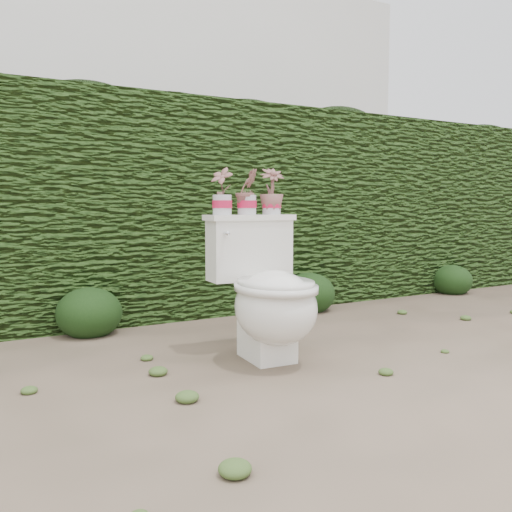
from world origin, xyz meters
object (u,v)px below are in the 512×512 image
toilet (268,295)px  potted_plant_center (247,193)px  potted_plant_right (272,193)px  potted_plant_left (222,192)px

toilet → potted_plant_center: (0.00, 0.24, 0.54)m
toilet → potted_plant_right: bearing=59.7°
potted_plant_right → toilet: bearing=-114.8°
toilet → potted_plant_right: size_ratio=3.10×
potted_plant_left → potted_plant_center: 0.15m
toilet → potted_plant_center: size_ratio=3.21×
toilet → potted_plant_left: bearing=124.6°
potted_plant_center → potted_plant_right: 0.16m
potted_plant_right → potted_plant_left: bearing=-174.5°
potted_plant_center → potted_plant_left: bearing=170.0°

